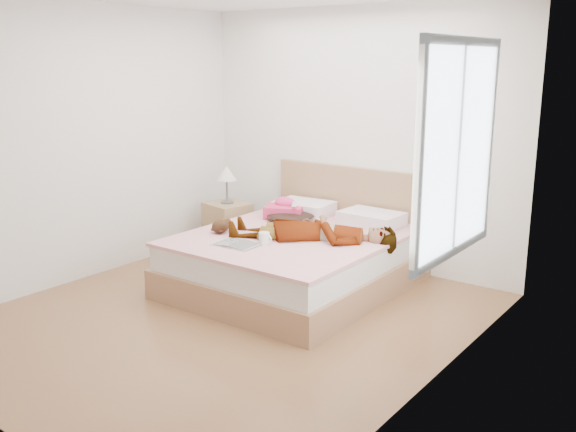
# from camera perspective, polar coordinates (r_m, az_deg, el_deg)

# --- Properties ---
(ground) EXTENTS (4.00, 4.00, 0.00)m
(ground) POSITION_cam_1_polar(r_m,az_deg,el_deg) (5.37, -5.49, -9.01)
(ground) COLOR #4D3218
(ground) RESTS_ON ground
(woman) EXTENTS (1.61, 1.15, 0.21)m
(woman) POSITION_cam_1_polar(r_m,az_deg,el_deg) (5.75, 2.26, -0.96)
(woman) COLOR white
(woman) RESTS_ON bed
(hair) EXTENTS (0.50, 0.59, 0.08)m
(hair) POSITION_cam_1_polar(r_m,az_deg,el_deg) (6.44, 0.34, 0.07)
(hair) COLOR black
(hair) RESTS_ON bed
(phone) EXTENTS (0.08, 0.10, 0.05)m
(phone) POSITION_cam_1_polar(r_m,az_deg,el_deg) (6.33, 0.58, 1.04)
(phone) COLOR silver
(phone) RESTS_ON bed
(room_shell) EXTENTS (4.00, 4.00, 4.00)m
(room_shell) POSITION_cam_1_polar(r_m,az_deg,el_deg) (4.29, 14.88, 5.68)
(room_shell) COLOR white
(room_shell) RESTS_ON ground
(bed) EXTENTS (1.80, 2.08, 1.00)m
(bed) POSITION_cam_1_polar(r_m,az_deg,el_deg) (6.03, 1.05, -3.59)
(bed) COLOR olive
(bed) RESTS_ON ground
(towel) EXTENTS (0.47, 0.43, 0.20)m
(towel) POSITION_cam_1_polar(r_m,az_deg,el_deg) (6.52, -0.29, 0.60)
(towel) COLOR #D73A62
(towel) RESTS_ON bed
(magazine) EXTENTS (0.40, 0.27, 0.02)m
(magazine) POSITION_cam_1_polar(r_m,az_deg,el_deg) (5.57, -4.66, -2.51)
(magazine) COLOR silver
(magazine) RESTS_ON bed
(coffee_mug) EXTENTS (0.14, 0.10, 0.11)m
(coffee_mug) POSITION_cam_1_polar(r_m,az_deg,el_deg) (5.57, -2.11, -1.98)
(coffee_mug) COLOR white
(coffee_mug) RESTS_ON bed
(plush_toy) EXTENTS (0.16, 0.23, 0.12)m
(plush_toy) POSITION_cam_1_polar(r_m,az_deg,el_deg) (5.96, -5.93, -0.87)
(plush_toy) COLOR black
(plush_toy) RESTS_ON bed
(nightstand) EXTENTS (0.52, 0.48, 0.96)m
(nightstand) POSITION_cam_1_polar(r_m,az_deg,el_deg) (7.11, -5.39, -0.63)
(nightstand) COLOR brown
(nightstand) RESTS_ON ground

